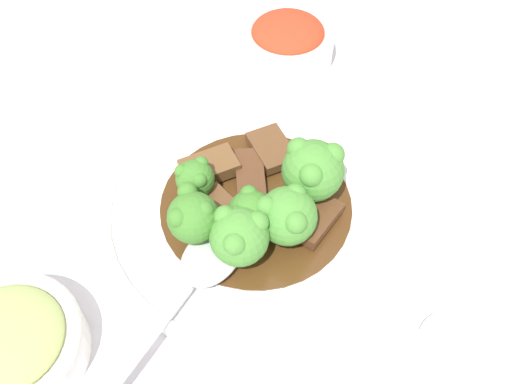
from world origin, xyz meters
The scene contains 17 objects.
ground_plane centered at (0.00, 0.00, 0.00)m, with size 4.00×4.00×0.00m, color silver.
main_plate centered at (0.00, 0.00, 0.01)m, with size 0.28×0.28×0.02m.
beef_strip_0 centered at (0.01, -0.05, 0.03)m, with size 0.06×0.04×0.01m.
beef_strip_1 centered at (-0.01, -0.02, 0.02)m, with size 0.06×0.07×0.01m.
beef_strip_2 centered at (-0.03, 0.05, 0.02)m, with size 0.06×0.04×0.01m.
beef_strip_3 centered at (0.03, -0.01, 0.03)m, with size 0.03×0.05×0.01m.
beef_strip_4 centered at (-0.05, -0.04, 0.02)m, with size 0.04×0.06×0.01m.
broccoli_floret_0 centered at (0.02, 0.02, 0.05)m, with size 0.04×0.04×0.05m.
broccoli_floret_1 centered at (-0.04, 0.02, 0.05)m, with size 0.05×0.05×0.06m.
broccoli_floret_2 centered at (0.00, 0.04, 0.05)m, with size 0.05×0.05×0.05m.
broccoli_floret_3 centered at (0.06, 0.00, 0.05)m, with size 0.04×0.04×0.06m.
broccoli_floret_4 centered at (0.04, 0.04, 0.05)m, with size 0.05×0.05×0.05m.
broccoli_floret_5 centered at (0.04, -0.04, 0.04)m, with size 0.03×0.03×0.04m.
serving_spoon centered at (0.08, 0.03, 0.03)m, with size 0.23×0.11×0.01m.
side_bowl_kimchi centered at (-0.16, -0.15, 0.03)m, with size 0.10×0.10×0.05m.
side_bowl_appetizer centered at (0.23, -0.01, 0.02)m, with size 0.11×0.11×0.04m.
sauce_dish centered at (-0.04, 0.20, 0.01)m, with size 0.06×0.06×0.01m.
Camera 1 is at (0.20, 0.25, 0.45)m, focal length 42.00 mm.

